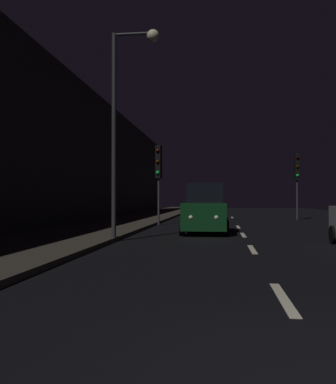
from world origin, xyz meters
name	(u,v)px	position (x,y,z in m)	size (l,w,h in m)	color
ground	(235,222)	(0.00, 24.50, -0.01)	(25.95, 84.00, 0.02)	black
sidewalk_left	(133,220)	(-6.77, 24.50, 0.07)	(4.40, 84.00, 0.15)	#38332B
building_facade_left	(78,153)	(-9.37, 21.00, 4.22)	(0.80, 63.00, 8.45)	#2D2B28
lane_centerline	(242,233)	(0.00, 15.35, 0.01)	(0.16, 30.06, 0.01)	beige
traffic_light_far_right	(297,172)	(4.48, 27.49, 3.42)	(0.33, 0.47, 4.73)	#38383A
traffic_light_far_left	(159,168)	(-4.48, 20.74, 3.31)	(0.36, 0.48, 4.59)	#38383A
streetlamp_overhead	(126,102)	(-4.23, 11.09, 4.92)	(1.70, 0.44, 7.46)	#2D2D30
car_approaching_headlights	(205,210)	(-1.59, 15.22, 1.00)	(2.00, 4.32, 2.18)	#0F3819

